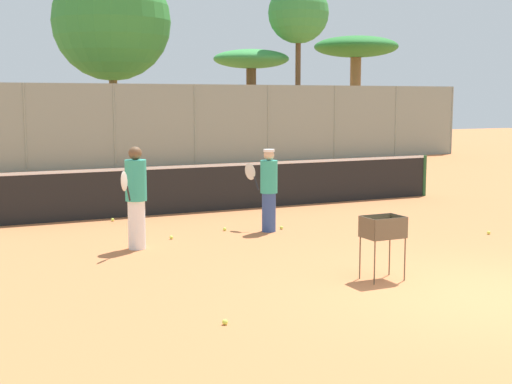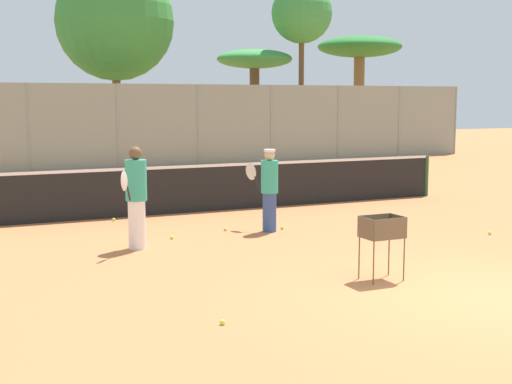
% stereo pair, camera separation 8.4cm
% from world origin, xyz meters
% --- Properties ---
extents(ground_plane, '(80.00, 80.00, 0.00)m').
position_xyz_m(ground_plane, '(0.00, 0.00, 0.00)').
color(ground_plane, '#C67242').
extents(tennis_net, '(11.01, 0.10, 1.07)m').
position_xyz_m(tennis_net, '(0.00, 8.05, 0.56)').
color(tennis_net, '#26592D').
rests_on(tennis_net, ground_plane).
extents(back_fence, '(31.60, 0.08, 3.09)m').
position_xyz_m(back_fence, '(-0.00, 19.07, 1.55)').
color(back_fence, gray).
rests_on(back_fence, ground_plane).
extents(tree_0, '(3.51, 3.51, 4.81)m').
position_xyz_m(tree_0, '(7.62, 23.50, 4.20)').
color(tree_0, brown).
rests_on(tree_0, ground_plane).
extents(tree_1, '(4.34, 4.34, 5.75)m').
position_xyz_m(tree_1, '(14.20, 24.79, 5.02)').
color(tree_1, brown).
rests_on(tree_1, ground_plane).
extents(tree_2, '(4.90, 4.90, 8.17)m').
position_xyz_m(tree_2, '(0.96, 22.90, 5.71)').
color(tree_2, brown).
rests_on(tree_2, ground_plane).
extents(tree_3, '(2.73, 2.73, 7.73)m').
position_xyz_m(tree_3, '(9.17, 21.82, 6.31)').
color(tree_3, brown).
rests_on(tree_3, ground_plane).
extents(player_white_outfit, '(0.41, 0.84, 1.59)m').
position_xyz_m(player_white_outfit, '(-0.51, 5.25, 0.83)').
color(player_white_outfit, '#334C8C').
rests_on(player_white_outfit, ground_plane).
extents(player_red_cap, '(0.63, 0.79, 1.75)m').
position_xyz_m(player_red_cap, '(-3.26, 4.76, 0.90)').
color(player_red_cap, white).
rests_on(player_red_cap, ground_plane).
extents(ball_cart, '(0.56, 0.41, 0.91)m').
position_xyz_m(ball_cart, '(-0.69, 1.25, 0.68)').
color(ball_cart, brown).
rests_on(ball_cart, ground_plane).
extents(tennis_ball_0, '(0.07, 0.07, 0.07)m').
position_xyz_m(tennis_ball_0, '(-2.46, 5.32, 0.03)').
color(tennis_ball_0, '#D1E54C').
rests_on(tennis_ball_0, ground_plane).
extents(tennis_ball_1, '(0.07, 0.07, 0.07)m').
position_xyz_m(tennis_ball_1, '(-1.25, 5.67, 0.03)').
color(tennis_ball_1, '#D1E54C').
rests_on(tennis_ball_1, ground_plane).
extents(tennis_ball_2, '(0.07, 0.07, 0.07)m').
position_xyz_m(tennis_ball_2, '(3.12, 3.19, 0.03)').
color(tennis_ball_2, '#D1E54C').
rests_on(tennis_ball_2, ground_plane).
extents(tennis_ball_3, '(0.07, 0.07, 0.07)m').
position_xyz_m(tennis_ball_3, '(-2.95, 7.67, 0.03)').
color(tennis_ball_3, '#D1E54C').
rests_on(tennis_ball_3, ground_plane).
extents(tennis_ball_4, '(0.07, 0.07, 0.07)m').
position_xyz_m(tennis_ball_4, '(-0.18, 5.34, 0.03)').
color(tennis_ball_4, '#D1E54C').
rests_on(tennis_ball_4, ground_plane).
extents(tennis_ball_6, '(0.07, 0.07, 0.07)m').
position_xyz_m(tennis_ball_6, '(-3.50, 0.32, 0.03)').
color(tennis_ball_6, '#D1E54C').
rests_on(tennis_ball_6, ground_plane).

